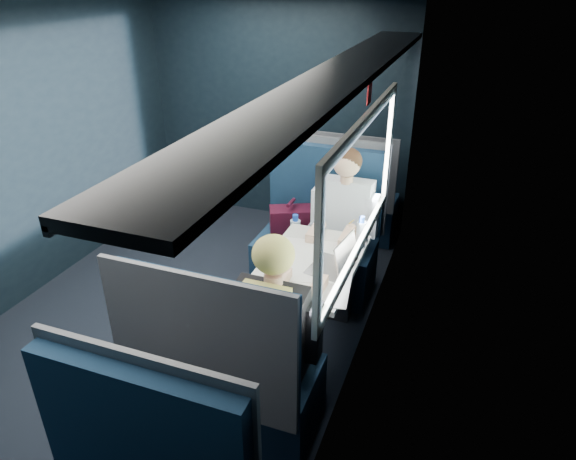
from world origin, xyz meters
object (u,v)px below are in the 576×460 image
(man, at_px, (342,222))
(cup, at_px, (364,235))
(seat_bay_near, at_px, (316,240))
(woman, at_px, (278,325))
(seat_bay_far, at_px, (227,376))
(table, at_px, (306,270))
(laptop, at_px, (337,261))
(bottle_small, at_px, (361,234))
(seat_row_front, at_px, (345,201))

(man, height_order, cup, man)
(seat_bay_near, bearing_deg, man, -33.47)
(woman, bearing_deg, cup, 78.45)
(seat_bay_near, distance_m, seat_bay_far, 1.75)
(table, height_order, laptop, laptop)
(man, height_order, laptop, man)
(table, distance_m, bottle_small, 0.47)
(woman, relative_size, cup, 14.99)
(table, bearing_deg, laptop, -10.65)
(table, bearing_deg, bottle_small, 46.84)
(table, distance_m, cup, 0.53)
(seat_bay_far, bearing_deg, bottle_small, 68.07)
(seat_row_front, bearing_deg, seat_bay_far, -90.00)
(bottle_small, bearing_deg, seat_bay_far, -111.93)
(seat_bay_far, bearing_deg, woman, 33.82)
(cup, bearing_deg, seat_row_front, 109.21)
(laptop, bearing_deg, table, 169.35)
(bottle_small, distance_m, cup, 0.12)
(woman, distance_m, cup, 1.15)
(seat_bay_far, height_order, seat_row_front, seat_bay_far)
(man, xyz_separation_m, laptop, (0.16, -0.74, 0.09))
(table, height_order, seat_row_front, seat_row_front)
(seat_bay_far, xyz_separation_m, cup, (0.48, 1.29, 0.37))
(seat_row_front, distance_m, woman, 2.54)
(man, bearing_deg, table, -95.52)
(table, relative_size, bottle_small, 4.20)
(seat_bay_near, xyz_separation_m, woman, (0.26, -1.58, 0.31))
(bottle_small, bearing_deg, seat_bay_near, 131.58)
(laptop, relative_size, bottle_small, 1.44)
(seat_bay_far, bearing_deg, seat_bay_near, 90.40)
(seat_row_front, xyz_separation_m, bottle_small, (0.48, -1.48, 0.44))
(seat_bay_near, xyz_separation_m, seat_row_front, (0.01, 0.92, -0.01))
(seat_bay_near, xyz_separation_m, bottle_small, (0.49, -0.55, 0.42))
(table, height_order, bottle_small, bottle_small)
(table, height_order, seat_bay_far, seat_bay_far)
(seat_bay_near, relative_size, seat_row_front, 1.09)
(woman, relative_size, bottle_small, 5.56)
(man, distance_m, woman, 1.41)
(seat_bay_near, bearing_deg, woman, -80.58)
(laptop, xyz_separation_m, bottle_small, (0.07, 0.36, 0.04))
(table, distance_m, man, 0.70)
(seat_bay_far, xyz_separation_m, bottle_small, (0.48, 1.19, 0.43))
(bottle_small, bearing_deg, man, 121.09)
(seat_row_front, bearing_deg, woman, -84.30)
(seat_bay_near, height_order, seat_row_front, seat_bay_near)
(seat_bay_far, distance_m, cup, 1.43)
(man, distance_m, bottle_small, 0.46)
(seat_row_front, distance_m, man, 1.17)
(seat_bay_far, height_order, bottle_small, seat_bay_far)
(laptop, bearing_deg, man, 101.96)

